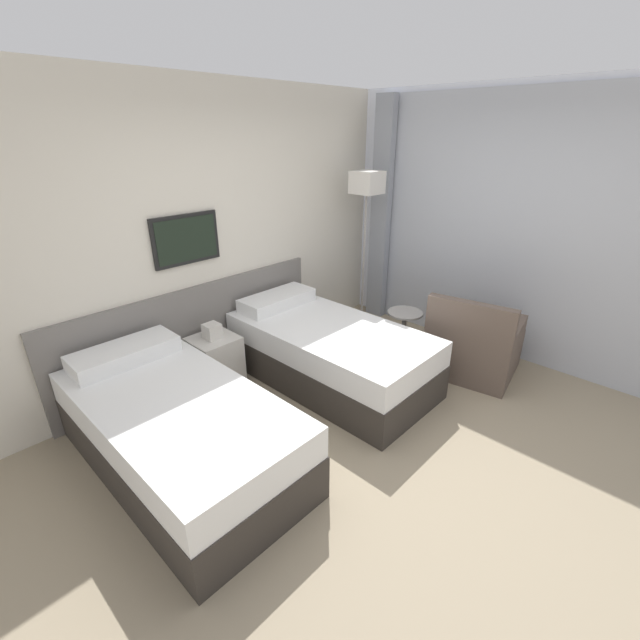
{
  "coord_description": "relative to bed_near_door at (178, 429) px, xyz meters",
  "views": [
    {
      "loc": [
        -2.32,
        -1.47,
        2.27
      ],
      "look_at": [
        0.18,
        0.91,
        0.73
      ],
      "focal_mm": 24.0,
      "sensor_mm": 36.0,
      "label": 1
    }
  ],
  "objects": [
    {
      "name": "wall_window",
      "position": [
        3.38,
        -1.13,
        1.04
      ],
      "size": [
        0.21,
        4.5,
        2.7
      ],
      "color": "white",
      "rests_on": "ground_plane"
    },
    {
      "name": "wall_headboard",
      "position": [
        1.2,
        1.04,
        1.0
      ],
      "size": [
        10.0,
        0.1,
        2.7
      ],
      "color": "beige",
      "rests_on": "ground_plane"
    },
    {
      "name": "armchair",
      "position": [
        2.71,
        -0.95,
        -0.03
      ],
      "size": [
        0.91,
        0.92,
        0.86
      ],
      "rotation": [
        0.0,
        0.0,
        1.74
      ],
      "color": "brown",
      "rests_on": "ground_plane"
    },
    {
      "name": "ground_plane",
      "position": [
        1.22,
        -0.98,
        -0.3
      ],
      "size": [
        16.0,
        16.0,
        0.0
      ],
      "primitive_type": "plane",
      "color": "gray"
    },
    {
      "name": "bed_near_door",
      "position": [
        0.0,
        0.0,
        0.0
      ],
      "size": [
        1.01,
        1.98,
        0.71
      ],
      "color": "#332D28",
      "rests_on": "ground_plane"
    },
    {
      "name": "side_table",
      "position": [
        2.48,
        -0.28,
        0.07
      ],
      "size": [
        0.36,
        0.36,
        0.53
      ],
      "color": "gray",
      "rests_on": "ground_plane"
    },
    {
      "name": "bed_near_window",
      "position": [
        1.61,
        0.0,
        0.0
      ],
      "size": [
        1.01,
        1.98,
        0.71
      ],
      "color": "#332D28",
      "rests_on": "ground_plane"
    },
    {
      "name": "floor_lamp",
      "position": [
        2.82,
        0.56,
        1.33
      ],
      "size": [
        0.3,
        0.3,
        1.86
      ],
      "color": "#9E9993",
      "rests_on": "ground_plane"
    },
    {
      "name": "nightstand",
      "position": [
        0.8,
        0.74,
        -0.04
      ],
      "size": [
        0.41,
        0.4,
        0.63
      ],
      "color": "beige",
      "rests_on": "ground_plane"
    }
  ]
}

